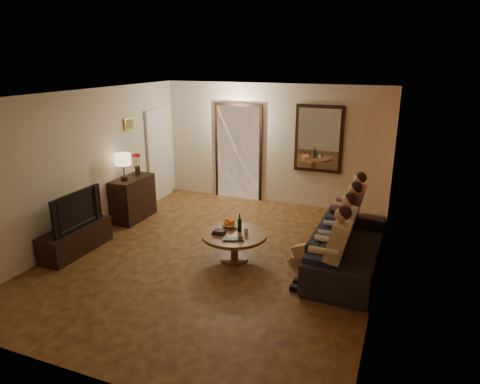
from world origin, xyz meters
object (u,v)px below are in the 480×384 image
at_px(coffee_table, 234,246).
at_px(dog, 308,251).
at_px(person_c, 345,223).
at_px(bowl, 229,225).
at_px(person_b, 339,238).
at_px(wine_bottle, 240,223).
at_px(person_a, 332,254).
at_px(table_lamp, 123,167).
at_px(tv_stand, 76,239).
at_px(dresser, 133,198).
at_px(laptop, 233,240).
at_px(tv, 72,209).
at_px(sofa, 348,246).
at_px(person_d, 351,211).

bearing_deg(coffee_table, dog, 6.81).
relative_size(person_c, bowl, 4.63).
xyz_separation_m(person_b, wine_bottle, (-1.57, -0.00, 0.01)).
height_order(person_a, coffee_table, person_a).
height_order(table_lamp, person_a, table_lamp).
bearing_deg(tv_stand, coffee_table, 15.28).
bearing_deg(dresser, laptop, -24.61).
xyz_separation_m(tv_stand, bowl, (2.39, 0.92, 0.26)).
xyz_separation_m(coffee_table, wine_bottle, (0.05, 0.10, 0.38)).
bearing_deg(table_lamp, bowl, -11.89).
relative_size(dresser, tv, 0.90).
relative_size(tv, wine_bottle, 3.47).
height_order(sofa, bowl, sofa).
relative_size(tv, person_a, 0.90).
bearing_deg(person_d, tv_stand, -154.43).
height_order(table_lamp, sofa, table_lamp).
height_order(person_b, dog, person_b).
xyz_separation_m(person_b, person_d, (0.00, 1.20, 0.00)).
distance_m(tv_stand, person_a, 4.21).
relative_size(sofa, wine_bottle, 7.65).
bearing_deg(dog, sofa, 43.46).
distance_m(person_a, person_d, 1.80).
xyz_separation_m(sofa, wine_bottle, (-1.67, -0.30, 0.26)).
distance_m(sofa, dog, 0.63).
bearing_deg(person_c, dresser, 176.71).
bearing_deg(tv, dresser, 0.00).
distance_m(person_c, dog, 0.80).
xyz_separation_m(table_lamp, person_a, (4.19, -1.22, -0.53)).
xyz_separation_m(tv_stand, person_b, (4.19, 0.80, 0.38)).
xyz_separation_m(table_lamp, wine_bottle, (2.62, -0.62, -0.52)).
bearing_deg(coffee_table, bowl, 129.29).
bearing_deg(dresser, wine_bottle, -17.84).
bearing_deg(bowl, person_c, 15.01).
xyz_separation_m(dresser, laptop, (2.67, -1.22, 0.03)).
relative_size(coffee_table, laptop, 3.16).
relative_size(tv_stand, wine_bottle, 4.24).
relative_size(dresser, bowl, 3.72).
relative_size(sofa, person_d, 1.98).
relative_size(table_lamp, laptop, 1.64).
xyz_separation_m(person_a, person_c, (0.00, 1.20, 0.00)).
xyz_separation_m(sofa, laptop, (-1.62, -0.68, 0.12)).
height_order(tv, laptop, tv).
distance_m(tv_stand, sofa, 4.43).
height_order(dog, laptop, dog).
bearing_deg(table_lamp, person_c, -0.29).
xyz_separation_m(tv, dog, (3.73, 0.84, -0.47)).
relative_size(person_a, wine_bottle, 3.87).
xyz_separation_m(table_lamp, dog, (3.73, -0.59, -0.85)).
height_order(dresser, table_lamp, table_lamp).
relative_size(tv, bowl, 4.15).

